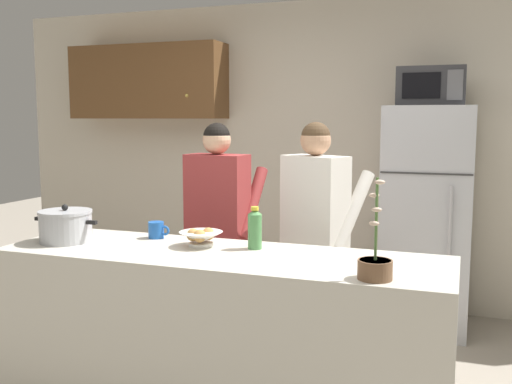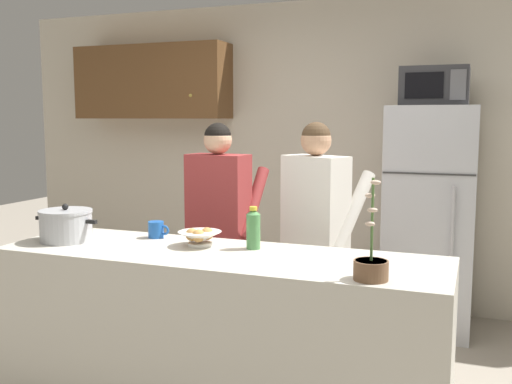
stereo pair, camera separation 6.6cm
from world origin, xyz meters
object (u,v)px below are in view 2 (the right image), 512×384
Objects in this scene: refrigerator at (430,219)px; person_by_sink at (316,220)px; microwave at (435,86)px; coffee_mug at (156,230)px; bottle_near_edge at (253,228)px; bread_bowl at (200,237)px; potted_orchid at (371,265)px; person_near_pot at (219,215)px; cooking_pot at (66,225)px.

person_by_sink is (-0.60, -1.09, 0.13)m from refrigerator.
microwave is 2.31m from coffee_mug.
bottle_near_edge is (-0.78, -1.70, 0.18)m from refrigerator.
bread_bowl is 0.54× the size of potted_orchid.
person_near_pot is 0.67m from person_by_sink.
bottle_near_edge is (0.29, 0.04, 0.06)m from bread_bowl.
microwave is at bearing 45.59° from cooking_pot.
bottle_near_edge is at bearing 150.96° from potted_orchid.
person_by_sink is (0.67, -0.03, 0.01)m from person_near_pot.
refrigerator is 2.09m from potted_orchid.
person_near_pot is at bearing -139.89° from refrigerator.
refrigerator is at bearing 49.27° from coffee_mug.
person_by_sink is at bearing -118.68° from refrigerator.
bottle_near_edge is (0.49, -0.64, 0.05)m from person_near_pot.
coffee_mug is at bearing 161.03° from bread_bowl.
refrigerator is 3.54× the size of microwave.
cooking_pot is at bearing -134.07° from refrigerator.
microwave reaches higher than coffee_mug.
microwave reaches higher than person_near_pot.
person_by_sink is 0.97m from coffee_mug.
person_near_pot is at bearing 55.51° from cooking_pot.
bread_bowl is 1.05× the size of bottle_near_edge.
person_near_pot is 6.98× the size of bottle_near_edge.
bread_bowl is at bearing 10.87° from cooking_pot.
refrigerator reaches higher than person_by_sink.
cooking_pot is 3.10× the size of coffee_mug.
person_near_pot is 0.71m from bread_bowl.
microwave is (0.00, -0.02, 0.99)m from refrigerator.
person_near_pot is 12.05× the size of coffee_mug.
person_near_pot is at bearing 177.72° from person_by_sink.
refrigerator is 7.15× the size of bread_bowl.
potted_orchid is (0.98, -0.34, 0.01)m from bread_bowl.
bottle_near_edge is at bearing -106.31° from person_by_sink.
person_by_sink is at bearing 32.98° from cooking_pot.
cooking_pot reaches higher than bread_bowl.
cooking_pot is 1.75m from potted_orchid.
coffee_mug is (-0.81, -0.54, -0.01)m from person_by_sink.
cooking_pot is 1.80× the size of bottle_near_edge.
microwave is at bearing 48.89° from coffee_mug.
person_near_pot is 0.58m from coffee_mug.
bottle_near_edge is (0.63, -0.07, 0.06)m from coffee_mug.
microwave reaches higher than person_by_sink.
refrigerator is 4.18× the size of cooking_pot.
microwave reaches higher than bread_bowl.
microwave is at bearing -89.93° from refrigerator.
bread_bowl is (0.76, 0.15, -0.04)m from cooking_pot.
potted_orchid is (-0.09, -2.08, 0.14)m from refrigerator.
refrigerator is 1.66m from person_near_pot.
potted_orchid is at bearing -18.94° from bread_bowl.
microwave reaches higher than cooking_pot.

